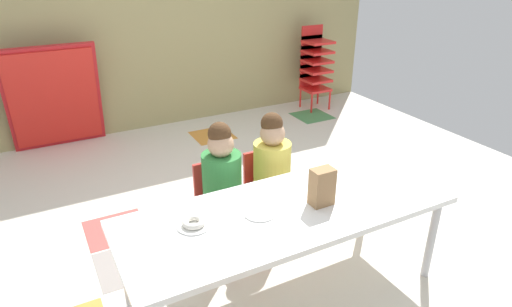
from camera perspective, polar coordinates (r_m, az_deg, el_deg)
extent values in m
cube|color=silver|center=(3.38, -0.75, -9.65)|extent=(5.79, 4.88, 0.02)
cube|color=#478C51|center=(5.59, 7.25, 4.85)|extent=(0.43, 0.43, 0.00)
cube|color=orange|center=(4.98, -5.64, 2.36)|extent=(0.43, 0.43, 0.00)
cube|color=gray|center=(3.14, -15.92, -13.50)|extent=(0.43, 0.43, 0.00)
cube|color=#B24C47|center=(3.51, -17.64, -9.28)|extent=(0.43, 0.43, 0.00)
cube|color=#B24C47|center=(4.07, 16.43, -4.06)|extent=(0.43, 0.43, 0.00)
cube|color=tan|center=(5.11, -14.07, 17.17)|extent=(5.79, 0.10, 2.55)
cube|color=white|center=(2.50, 4.05, -7.42)|extent=(1.90, 0.73, 0.04)
cylinder|color=#B2B2B7|center=(2.98, 21.69, -10.25)|extent=(0.05, 0.05, 0.55)
cylinder|color=#B2B2B7|center=(2.66, -16.53, -14.09)|extent=(0.05, 0.05, 0.55)
cylinder|color=#B2B2B7|center=(3.32, 13.99, -5.25)|extent=(0.05, 0.05, 0.55)
cube|color=red|center=(3.03, -4.27, -7.16)|extent=(0.32, 0.30, 0.03)
cube|color=red|center=(3.07, -5.50, -3.46)|extent=(0.29, 0.02, 0.30)
cylinder|color=#2D7A38|center=(2.92, -4.41, -3.50)|extent=(0.33, 0.33, 0.38)
sphere|color=tan|center=(2.80, -4.58, 1.18)|extent=(0.17, 0.17, 0.17)
sphere|color=#472D19|center=(2.79, -4.73, 2.58)|extent=(0.15, 0.15, 0.15)
cylinder|color=red|center=(2.97, -5.65, -11.45)|extent=(0.02, 0.02, 0.28)
cylinder|color=red|center=(3.06, -0.75, -10.04)|extent=(0.02, 0.02, 0.28)
cylinder|color=red|center=(3.17, -7.50, -8.94)|extent=(0.02, 0.02, 0.28)
cylinder|color=red|center=(3.26, -2.86, -7.71)|extent=(0.02, 0.02, 0.28)
cube|color=red|center=(3.17, 2.02, -5.46)|extent=(0.32, 0.30, 0.03)
cube|color=red|center=(3.22, 0.73, -1.97)|extent=(0.29, 0.02, 0.30)
cylinder|color=#D8C64C|center=(3.07, 2.08, -1.92)|extent=(0.28, 0.28, 0.38)
sphere|color=tan|center=(2.96, 2.16, 2.57)|extent=(0.17, 0.17, 0.17)
sphere|color=#472D19|center=(2.94, 2.06, 3.91)|extent=(0.15, 0.15, 0.15)
cylinder|color=red|center=(3.10, 0.91, -9.55)|extent=(0.02, 0.02, 0.28)
cylinder|color=red|center=(3.22, 5.32, -8.19)|extent=(0.02, 0.02, 0.28)
cylinder|color=red|center=(3.29, -1.29, -7.28)|extent=(0.02, 0.02, 0.28)
cylinder|color=red|center=(3.41, 2.94, -6.10)|extent=(0.02, 0.02, 0.28)
cube|color=red|center=(5.80, 7.69, 8.26)|extent=(0.32, 0.30, 0.03)
cube|color=red|center=(5.88, 6.95, 9.46)|extent=(0.30, 0.02, 0.18)
cube|color=red|center=(5.77, 7.75, 9.40)|extent=(0.32, 0.30, 0.03)
cube|color=red|center=(5.85, 7.01, 10.59)|extent=(0.30, 0.02, 0.18)
cube|color=red|center=(5.74, 7.82, 10.56)|extent=(0.32, 0.30, 0.03)
cube|color=red|center=(5.83, 7.07, 11.73)|extent=(0.30, 0.02, 0.18)
cube|color=red|center=(5.71, 7.89, 11.72)|extent=(0.32, 0.30, 0.03)
cube|color=red|center=(5.80, 7.13, 12.89)|extent=(0.30, 0.02, 0.18)
cube|color=red|center=(5.68, 7.97, 12.90)|extent=(0.32, 0.30, 0.03)
cube|color=red|center=(5.78, 7.20, 14.05)|extent=(0.30, 0.02, 0.18)
cube|color=red|center=(5.66, 8.04, 14.09)|extent=(0.32, 0.30, 0.03)
cube|color=red|center=(5.75, 7.26, 15.22)|extent=(0.30, 0.02, 0.18)
cylinder|color=red|center=(5.66, 7.20, 6.49)|extent=(0.02, 0.02, 0.26)
cylinder|color=red|center=(5.82, 9.49, 6.86)|extent=(0.02, 0.02, 0.26)
cylinder|color=red|center=(5.86, 5.75, 7.22)|extent=(0.02, 0.02, 0.26)
cylinder|color=red|center=(6.02, 8.00, 7.56)|extent=(0.02, 0.02, 0.26)
cube|color=red|center=(4.92, -24.63, 6.54)|extent=(0.90, 0.28, 1.09)
cube|color=red|center=(4.89, -24.59, 6.43)|extent=(0.83, 0.23, 0.99)
cube|color=#9E754C|center=(2.50, 8.51, -4.27)|extent=(0.13, 0.09, 0.22)
cylinder|color=white|center=(2.36, -8.02, -9.19)|extent=(0.18, 0.18, 0.01)
cylinder|color=white|center=(2.44, 0.51, -7.69)|extent=(0.18, 0.18, 0.01)
torus|color=white|center=(2.35, -8.05, -8.78)|extent=(0.12, 0.12, 0.03)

